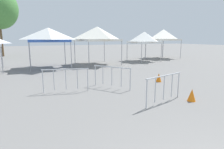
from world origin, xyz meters
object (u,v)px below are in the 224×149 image
(canopy_tent_left_of_center, at_px, (97,34))
(crowd_barrier_mid_lot, at_px, (112,73))
(canopy_tent_far_left, at_px, (163,35))
(crowd_barrier_by_lift, at_px, (164,83))
(canopy_tent_behind_center, at_px, (48,35))
(crowd_barrier_near_person, at_px, (66,76))
(traffic_cone_lot_center, at_px, (192,95))
(traffic_cone_near_barrier, at_px, (159,78))
(canopy_tent_far_right, at_px, (144,38))

(canopy_tent_left_of_center, xyz_separation_m, crowd_barrier_mid_lot, (-2.80, -8.56, -2.10))
(canopy_tent_far_left, distance_m, crowd_barrier_by_lift, 17.62)
(canopy_tent_left_of_center, bearing_deg, crowd_barrier_by_lift, -100.11)
(canopy_tent_behind_center, distance_m, canopy_tent_far_left, 14.16)
(canopy_tent_behind_center, distance_m, crowd_barrier_near_person, 8.20)
(traffic_cone_lot_center, xyz_separation_m, traffic_cone_near_barrier, (1.11, 3.22, -0.00))
(canopy_tent_left_of_center, xyz_separation_m, canopy_tent_far_right, (5.56, 0.20, -0.31))
(canopy_tent_far_left, height_order, crowd_barrier_near_person, canopy_tent_far_left)
(canopy_tent_far_right, bearing_deg, crowd_barrier_near_person, -141.41)
(crowd_barrier_near_person, height_order, crowd_barrier_mid_lot, same)
(canopy_tent_far_right, distance_m, crowd_barrier_by_lift, 13.99)
(canopy_tent_behind_center, relative_size, traffic_cone_lot_center, 6.91)
(canopy_tent_far_left, bearing_deg, crowd_barrier_near_person, -145.81)
(canopy_tent_far_right, relative_size, traffic_cone_lot_center, 6.44)
(canopy_tent_left_of_center, height_order, canopy_tent_far_left, canopy_tent_far_left)
(canopy_tent_behind_center, xyz_separation_m, canopy_tent_far_left, (14.03, 1.96, 0.15))
(canopy_tent_far_right, bearing_deg, canopy_tent_left_of_center, -177.93)
(canopy_tent_far_right, distance_m, traffic_cone_near_barrier, 10.53)
(canopy_tent_left_of_center, distance_m, crowd_barrier_near_person, 9.85)
(crowd_barrier_by_lift, bearing_deg, traffic_cone_near_barrier, 52.10)
(canopy_tent_far_left, xyz_separation_m, traffic_cone_near_barrier, (-9.39, -10.24, -2.62))
(crowd_barrier_by_lift, bearing_deg, crowd_barrier_mid_lot, 105.07)
(canopy_tent_far_left, bearing_deg, traffic_cone_lot_center, -127.95)
(canopy_tent_far_left, height_order, traffic_cone_near_barrier, canopy_tent_far_left)
(canopy_tent_left_of_center, distance_m, traffic_cone_near_barrier, 8.95)
(canopy_tent_behind_center, bearing_deg, crowd_barrier_by_lift, -77.74)
(canopy_tent_behind_center, height_order, canopy_tent_far_left, canopy_tent_far_left)
(canopy_tent_far_right, relative_size, traffic_cone_near_barrier, 6.45)
(canopy_tent_far_right, xyz_separation_m, crowd_barrier_near_person, (-10.56, -8.43, -1.78))
(canopy_tent_left_of_center, bearing_deg, canopy_tent_far_right, 2.07)
(canopy_tent_behind_center, xyz_separation_m, crowd_barrier_near_person, (-0.55, -7.95, -1.97))
(traffic_cone_lot_center, distance_m, traffic_cone_near_barrier, 3.40)
(traffic_cone_lot_center, bearing_deg, canopy_tent_far_left, 52.05)
(canopy_tent_far_left, xyz_separation_m, traffic_cone_lot_center, (-10.50, -13.46, -2.62))
(canopy_tent_behind_center, xyz_separation_m, traffic_cone_near_barrier, (4.64, -8.28, -2.48))
(canopy_tent_far_left, bearing_deg, crowd_barrier_mid_lot, -140.41)
(canopy_tent_far_left, relative_size, crowd_barrier_mid_lot, 1.98)
(crowd_barrier_mid_lot, xyz_separation_m, traffic_cone_near_barrier, (2.99, -0.01, -0.51))
(canopy_tent_left_of_center, relative_size, traffic_cone_lot_center, 7.64)
(crowd_barrier_near_person, distance_m, traffic_cone_lot_center, 5.43)
(crowd_barrier_near_person, bearing_deg, canopy_tent_far_left, 34.19)
(canopy_tent_left_of_center, height_order, crowd_barrier_near_person, canopy_tent_left_of_center)
(canopy_tent_far_right, distance_m, crowd_barrier_near_person, 13.63)
(canopy_tent_far_left, relative_size, traffic_cone_lot_center, 7.25)
(canopy_tent_behind_center, height_order, traffic_cone_near_barrier, canopy_tent_behind_center)
(canopy_tent_behind_center, xyz_separation_m, canopy_tent_far_right, (10.01, 0.48, -0.18))
(canopy_tent_far_left, bearing_deg, traffic_cone_near_barrier, -132.52)
(crowd_barrier_near_person, distance_m, traffic_cone_near_barrier, 5.22)
(crowd_barrier_near_person, height_order, traffic_cone_lot_center, crowd_barrier_near_person)
(canopy_tent_far_left, bearing_deg, canopy_tent_left_of_center, -170.07)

